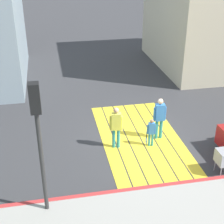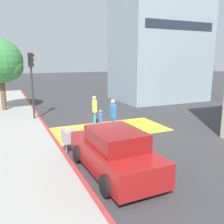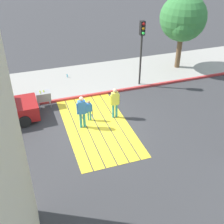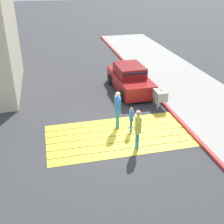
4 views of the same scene
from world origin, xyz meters
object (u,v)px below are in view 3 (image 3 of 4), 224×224
street_tree (183,19)px  pedestrian_adult_trailing (82,110)px  tennis_ball_cart (43,96)px  pedestrian_child_with_racket (89,109)px  water_bottle (67,76)px  pedestrian_adult_lead (115,101)px  traffic_light_corner (142,41)px

street_tree → pedestrian_adult_trailing: size_ratio=2.93×
street_tree → tennis_ball_cart: size_ratio=5.23×
pedestrian_adult_trailing → pedestrian_child_with_racket: pedestrian_adult_trailing is taller
water_bottle → pedestrian_adult_trailing: bearing=-3.6°
water_bottle → pedestrian_adult_lead: (5.67, 1.51, 0.80)m
pedestrian_adult_lead → tennis_ball_cart: bearing=-124.6°
tennis_ball_cart → pedestrian_adult_trailing: 3.22m
street_tree → tennis_ball_cart: street_tree is taller
street_tree → pedestrian_child_with_racket: (4.54, -7.93, -2.95)m
pedestrian_adult_lead → water_bottle: bearing=-165.1°
traffic_light_corner → water_bottle: traffic_light_corner is taller
street_tree → tennis_ball_cart: 10.71m
traffic_light_corner → pedestrian_child_with_racket: (2.92, -4.19, -2.36)m
street_tree → tennis_ball_cart: (2.30, -10.05, -2.93)m
pedestrian_adult_lead → pedestrian_child_with_racket: size_ratio=1.45×
water_bottle → tennis_ball_cart: bearing=-31.4°
pedestrian_child_with_racket → water_bottle: bearing=-178.7°
street_tree → water_bottle: street_tree is taller
pedestrian_adult_lead → street_tree: bearing=125.7°
street_tree → water_bottle: bearing=-96.8°
tennis_ball_cart → water_bottle: (-3.26, 1.99, -0.47)m
pedestrian_child_with_racket → street_tree: bearing=119.8°
tennis_ball_cart → water_bottle: bearing=148.6°
pedestrian_adult_lead → pedestrian_child_with_racket: (-0.17, -1.39, -0.35)m
traffic_light_corner → pedestrian_child_with_racket: traffic_light_corner is taller
tennis_ball_cart → pedestrian_adult_trailing: pedestrian_adult_trailing is taller
traffic_light_corner → street_tree: street_tree is taller
water_bottle → street_tree: bearing=83.2°
traffic_light_corner → street_tree: bearing=113.4°
street_tree → pedestrian_adult_lead: size_ratio=3.01×
water_bottle → pedestrian_child_with_racket: (5.51, 0.12, 0.45)m
tennis_ball_cart → water_bottle: tennis_ball_cart is taller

